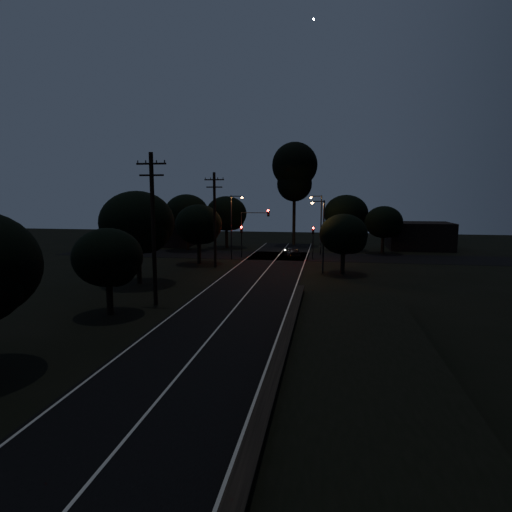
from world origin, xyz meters
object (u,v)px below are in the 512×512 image
(tall_pine, at_px, (295,171))
(streetlight_b, at_px, (320,221))
(streetlight_c, at_px, (322,231))
(signal_right, at_px, (313,237))
(signal_mast, at_px, (254,224))
(utility_pole_mid, at_px, (153,227))
(car, at_px, (292,252))
(streetlight_a, at_px, (233,223))
(signal_left, at_px, (241,236))
(utility_pole_far, at_px, (215,218))

(tall_pine, height_order, streetlight_b, tall_pine)
(streetlight_c, bearing_deg, signal_right, 97.02)
(tall_pine, relative_size, signal_mast, 2.62)
(signal_right, xyz_separation_m, signal_mast, (-7.51, 0.00, 1.50))
(utility_pole_mid, xyz_separation_m, car, (7.94, 26.15, -5.06))
(streetlight_a, bearing_deg, signal_mast, 39.77)
(signal_left, relative_size, streetlight_a, 0.51)
(utility_pole_far, relative_size, signal_left, 2.56)
(utility_pole_far, xyz_separation_m, tall_pine, (7.00, 23.00, 6.32))
(utility_pole_mid, height_order, signal_right, utility_pole_mid)
(utility_pole_mid, xyz_separation_m, signal_right, (10.60, 24.99, -2.90))
(car, bearing_deg, streetlight_c, 92.71)
(utility_pole_mid, distance_m, streetlight_c, 19.15)
(signal_mast, distance_m, streetlight_c, 13.28)
(streetlight_a, height_order, streetlight_b, same)
(streetlight_b, xyz_separation_m, car, (-3.37, -2.85, -3.96))
(signal_mast, bearing_deg, streetlight_c, -48.81)
(tall_pine, relative_size, signal_left, 3.99)
(streetlight_a, bearing_deg, car, 23.50)
(signal_left, height_order, streetlight_c, streetlight_c)
(car, bearing_deg, streetlight_a, 6.97)
(utility_pole_mid, distance_m, signal_left, 25.19)
(utility_pole_far, bearing_deg, signal_left, 80.06)
(tall_pine, relative_size, streetlight_b, 2.05)
(utility_pole_far, bearing_deg, streetlight_b, 46.70)
(utility_pole_far, distance_m, tall_pine, 24.86)
(signal_right, bearing_deg, tall_pine, 103.49)
(utility_pole_far, distance_m, streetlight_a, 6.10)
(utility_pole_mid, bearing_deg, streetlight_c, 51.74)
(signal_right, bearing_deg, car, 156.42)
(tall_pine, distance_m, streetlight_c, 26.53)
(signal_left, bearing_deg, signal_right, 0.00)
(signal_mast, distance_m, car, 6.19)
(utility_pole_far, height_order, signal_left, utility_pole_far)
(utility_pole_mid, xyz_separation_m, signal_mast, (3.09, 24.99, -1.40))
(streetlight_a, height_order, streetlight_c, streetlight_a)
(signal_left, distance_m, streetlight_c, 14.52)
(utility_pole_far, xyz_separation_m, streetlight_c, (11.83, -2.00, -1.13))
(utility_pole_far, distance_m, signal_right, 13.53)
(utility_pole_mid, relative_size, utility_pole_far, 1.05)
(signal_right, distance_m, car, 3.62)
(signal_left, xyz_separation_m, streetlight_b, (9.91, 4.01, 1.80))
(utility_pole_far, height_order, tall_pine, tall_pine)
(signal_mast, relative_size, streetlight_c, 0.83)
(streetlight_b, bearing_deg, tall_pine, 111.38)
(utility_pole_mid, bearing_deg, signal_mast, 82.96)
(signal_mast, bearing_deg, signal_left, -179.87)
(utility_pole_far, height_order, streetlight_b, utility_pole_far)
(signal_left, relative_size, car, 1.03)
(signal_left, bearing_deg, tall_pine, 69.54)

